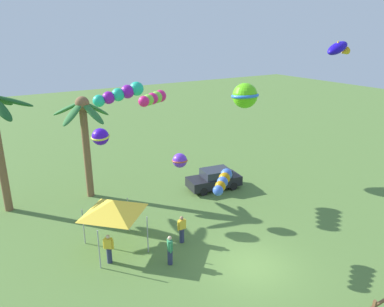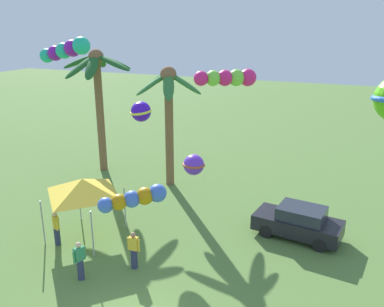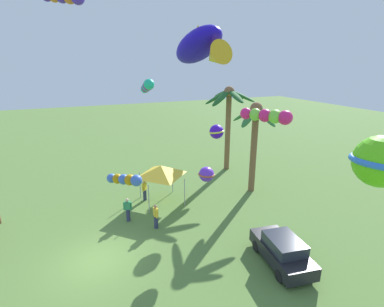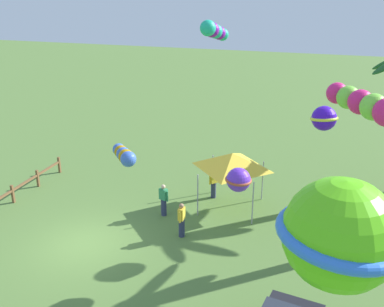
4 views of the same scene
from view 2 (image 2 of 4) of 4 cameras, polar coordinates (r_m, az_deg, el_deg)
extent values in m
cylinder|color=brown|center=(23.96, -3.20, 3.10)|extent=(0.49, 0.49, 6.63)
ellipsoid|color=#2D7033|center=(23.18, -1.03, 9.80)|extent=(2.11, 1.01, 1.41)
ellipsoid|color=#2D7033|center=(23.97, -1.51, 10.07)|extent=(1.48, 2.09, 1.41)
ellipsoid|color=#2D7033|center=(24.25, -4.55, 10.41)|extent=(2.11, 1.72, 1.17)
ellipsoid|color=#2D7033|center=(23.31, -5.59, 9.68)|extent=(2.02, 1.58, 1.47)
ellipsoid|color=#2D7033|center=(22.50, -3.31, 9.40)|extent=(1.41, 2.05, 1.50)
sphere|color=brown|center=(23.33, -3.34, 10.99)|extent=(0.93, 0.93, 0.93)
cylinder|color=brown|center=(26.99, -12.73, 5.22)|extent=(0.50, 0.50, 7.40)
ellipsoid|color=#1E5623|center=(25.82, -11.06, 12.38)|extent=(2.45, 0.71, 1.17)
ellipsoid|color=#1E5623|center=(26.91, -10.90, 12.47)|extent=(1.94, 2.39, 1.28)
ellipsoid|color=#1E5623|center=(27.61, -12.80, 12.50)|extent=(1.65, 2.49, 1.27)
ellipsoid|color=#1E5623|center=(27.06, -15.46, 12.32)|extent=(2.51, 0.95, 1.17)
ellipsoid|color=#1E5623|center=(25.98, -15.30, 11.67)|extent=(1.61, 2.38, 1.55)
ellipsoid|color=#1E5623|center=(25.45, -13.83, 11.70)|extent=(1.46, 2.42, 1.52)
sphere|color=brown|center=(26.45, -13.29, 13.06)|extent=(0.94, 0.94, 0.94)
cube|color=black|center=(19.51, 14.53, -9.64)|extent=(4.10, 2.24, 0.70)
cube|color=#282D38|center=(19.20, 15.11, -8.06)|extent=(2.22, 1.77, 0.56)
cylinder|color=black|center=(19.29, 10.30, -10.68)|extent=(0.62, 0.26, 0.60)
cylinder|color=black|center=(20.61, 11.83, -8.81)|extent=(0.62, 0.26, 0.60)
cylinder|color=black|center=(18.75, 17.39, -12.16)|extent=(0.62, 0.26, 0.60)
cylinder|color=black|center=(20.11, 18.45, -10.12)|extent=(0.62, 0.26, 0.60)
cylinder|color=#2D3351|center=(16.75, -15.32, -15.38)|extent=(0.26, 0.26, 0.84)
cube|color=#338956|center=(16.39, -15.53, -13.36)|extent=(0.34, 0.43, 0.54)
sphere|color=beige|center=(16.20, -15.64, -12.23)|extent=(0.21, 0.21, 0.21)
cylinder|color=#338956|center=(16.52, -14.84, -13.23)|extent=(0.09, 0.09, 0.52)
cylinder|color=#338956|center=(16.31, -16.19, -13.80)|extent=(0.09, 0.09, 0.52)
cylinder|color=#2D3351|center=(16.99, -8.09, -14.35)|extent=(0.26, 0.26, 0.84)
cube|color=yellow|center=(16.63, -8.20, -12.34)|extent=(0.38, 0.24, 0.54)
sphere|color=#A37556|center=(16.45, -8.26, -11.21)|extent=(0.21, 0.21, 0.21)
cylinder|color=yellow|center=(16.56, -7.48, -12.65)|extent=(0.09, 0.09, 0.52)
cylinder|color=yellow|center=(16.76, -8.89, -12.32)|extent=(0.09, 0.09, 0.52)
cylinder|color=#2D3351|center=(19.33, -18.35, -10.90)|extent=(0.26, 0.26, 0.84)
cube|color=yellow|center=(19.01, -18.55, -9.07)|extent=(0.44, 0.42, 0.54)
sphere|color=beige|center=(18.85, -18.66, -8.05)|extent=(0.21, 0.21, 0.21)
cylinder|color=yellow|center=(19.24, -18.68, -8.92)|extent=(0.09, 0.09, 0.52)
cylinder|color=yellow|center=(18.83, -18.39, -9.50)|extent=(0.09, 0.09, 0.52)
cylinder|color=#9E9EA3|center=(19.25, -20.17, -9.11)|extent=(0.06, 0.06, 2.10)
cylinder|color=#9E9EA3|center=(17.73, -13.78, -10.89)|extent=(0.06, 0.06, 2.10)
cylinder|color=#9E9EA3|center=(21.01, -15.48, -6.30)|extent=(0.06, 0.06, 2.10)
cylinder|color=#9E9EA3|center=(19.63, -9.37, -7.63)|extent=(0.06, 0.06, 2.10)
pyramid|color=yellow|center=(18.78, -15.05, -4.50)|extent=(2.86, 2.86, 0.75)
sphere|color=#E92075|center=(20.21, 7.81, 10.50)|extent=(0.84, 0.84, 0.84)
sphere|color=#7BDC3E|center=(19.99, 6.23, 10.50)|extent=(0.81, 0.81, 0.81)
sphere|color=#E92075|center=(19.79, 4.61, 10.50)|extent=(0.77, 0.77, 0.77)
sphere|color=#7BDC3E|center=(19.60, 2.96, 10.49)|extent=(0.74, 0.74, 0.74)
sphere|color=#E92075|center=(19.43, 1.28, 10.47)|extent=(0.71, 0.71, 0.71)
sphere|color=#1EBF93|center=(15.97, -15.23, 14.37)|extent=(0.66, 0.66, 0.66)
sphere|color=purple|center=(16.27, -16.40, 13.96)|extent=(0.63, 0.63, 0.63)
sphere|color=#1EBF93|center=(16.59, -17.53, 13.56)|extent=(0.60, 0.60, 0.60)
sphere|color=purple|center=(16.91, -18.61, 13.17)|extent=(0.58, 0.58, 0.58)
sphere|color=#1EBF93|center=(17.24, -19.64, 12.79)|extent=(0.55, 0.55, 0.55)
sphere|color=blue|center=(13.33, -4.87, -5.54)|extent=(0.60, 0.60, 0.60)
sphere|color=#C1860C|center=(13.27, -6.64, -5.93)|extent=(0.58, 0.58, 0.58)
sphere|color=blue|center=(13.23, -8.42, -6.33)|extent=(0.55, 0.55, 0.55)
sphere|color=#C1860C|center=(13.20, -10.22, -6.71)|extent=(0.53, 0.53, 0.53)
sphere|color=blue|center=(13.19, -12.02, -7.10)|extent=(0.51, 0.51, 0.51)
sphere|color=#3F11CA|center=(20.70, -7.15, 5.86)|extent=(1.02, 1.02, 1.02)
torus|color=yellow|center=(20.70, -7.15, 5.86)|extent=(1.59, 1.59, 0.28)
sphere|color=#6930D6|center=(17.15, 0.24, -1.57)|extent=(0.88, 0.88, 0.88)
torus|color=#AC4A2F|center=(17.15, 0.24, -1.57)|extent=(1.25, 1.25, 0.15)
camera|label=1|loc=(16.86, -81.34, 9.23)|focal=34.56mm
camera|label=3|loc=(11.50, 68.35, 8.99)|focal=27.17mm
camera|label=4|loc=(19.74, 48.81, 14.46)|focal=41.35mm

